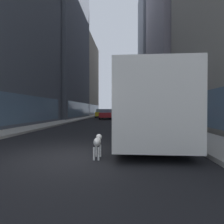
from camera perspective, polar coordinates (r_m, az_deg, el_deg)
ground_plane at (r=40.76m, az=1.67°, el=-1.37°), size 120.00×120.00×0.00m
sidewalk_left at (r=41.42m, az=-6.24°, el=-1.24°), size 2.40×110.00×0.15m
sidewalk_right at (r=40.89m, az=9.67°, el=-1.27°), size 2.40×110.00×0.15m
building_left_mid at (r=36.58m, az=-19.37°, el=20.44°), size 11.44×15.79×27.74m
building_left_far at (r=50.53m, az=-11.76°, el=10.43°), size 10.76×15.12×20.04m
building_right_mid at (r=35.64m, az=22.04°, el=22.52°), size 10.81×18.96×29.56m
building_right_far at (r=55.55m, az=15.32°, el=18.71°), size 11.70×19.04×37.33m
transit_bus at (r=10.70m, az=9.14°, el=2.04°), size 2.78×11.53×3.05m
car_white_van at (r=29.27m, az=6.10°, el=-0.62°), size 1.95×3.97×1.62m
car_yellow_taxi at (r=34.78m, az=-3.43°, el=-0.39°), size 1.76×4.48×1.62m
car_red_coupe at (r=28.88m, az=-1.83°, el=-0.63°), size 1.85×4.30×1.62m
car_black_suv at (r=49.52m, az=0.75°, el=-0.04°), size 1.73×4.24×1.62m
car_grey_wagon at (r=40.27m, az=-2.36°, el=-0.23°), size 1.86×4.27×1.62m
box_truck at (r=43.02m, az=3.41°, el=0.96°), size 2.30×7.50×3.05m
dalmatian_dog at (r=5.77m, az=-4.63°, el=-9.50°), size 0.22×0.96×0.72m
pedestrian_with_handbag at (r=15.04m, az=18.15°, el=-1.27°), size 0.45×0.34×1.69m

